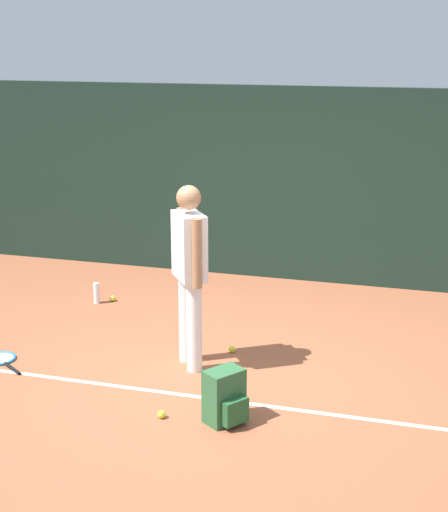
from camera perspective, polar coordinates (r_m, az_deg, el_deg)
The scene contains 10 objects.
ground_plane at distance 7.10m, azimuth -0.91°, elevation -8.65°, with size 12.00×12.00×0.00m, color #9E5638.
back_fence at distance 9.52m, azimuth 4.38°, elevation 5.27°, with size 10.00×0.10×2.38m, color #192D23.
court_line at distance 6.68m, azimuth -2.17°, elevation -10.32°, with size 9.00×0.05×0.00m, color white.
tennis_player at distance 6.93m, azimuth -2.56°, elevation -0.73°, with size 0.41×0.45×1.70m.
tennis_racket at distance 7.65m, azimuth -16.21°, elevation -7.35°, with size 0.61×0.49×0.03m.
backpack at distance 6.18m, azimuth 0.10°, elevation -10.42°, with size 0.38×0.37×0.44m.
tennis_ball_near_player at distance 9.01m, azimuth -8.23°, elevation -3.12°, with size 0.07×0.07×0.07m, color #CCE033.
tennis_ball_by_fence at distance 6.34m, azimuth -4.63°, elevation -11.58°, with size 0.07×0.07×0.07m, color #CCE033.
tennis_ball_mid_court at distance 7.52m, azimuth 0.59°, elevation -6.90°, with size 0.07×0.07×0.07m, color #CCE033.
water_bottle at distance 8.95m, azimuth -9.39°, elevation -2.71°, with size 0.07×0.07×0.24m, color white.
Camera 1 is at (1.90, -6.16, 2.97)m, focal length 54.17 mm.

